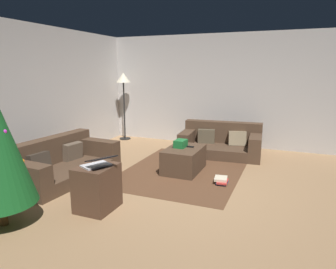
% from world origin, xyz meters
% --- Properties ---
extents(ground_plane, '(6.40, 6.40, 0.00)m').
position_xyz_m(ground_plane, '(0.00, 0.00, 0.00)').
color(ground_plane, '#93704C').
extents(rear_partition, '(6.40, 0.12, 2.60)m').
position_xyz_m(rear_partition, '(0.00, 3.14, 1.30)').
color(rear_partition, '#BCB7B2').
rests_on(rear_partition, ground_plane).
extents(corner_partition, '(0.12, 6.40, 2.60)m').
position_xyz_m(corner_partition, '(3.14, 0.00, 1.30)').
color(corner_partition, '#B5B0AB').
rests_on(corner_partition, ground_plane).
extents(couch_left, '(1.91, 1.08, 0.66)m').
position_xyz_m(couch_left, '(-0.21, 2.25, 0.25)').
color(couch_left, '#473323').
rests_on(couch_left, ground_plane).
extents(couch_right, '(1.04, 1.72, 0.67)m').
position_xyz_m(couch_right, '(2.25, 0.07, 0.26)').
color(couch_right, '#473323').
rests_on(couch_right, ground_plane).
extents(ottoman, '(0.88, 0.59, 0.42)m').
position_xyz_m(ottoman, '(0.91, 0.44, 0.21)').
color(ottoman, '#473323').
rests_on(ottoman, ground_plane).
extents(gift_box, '(0.26, 0.20, 0.14)m').
position_xyz_m(gift_box, '(0.94, 0.52, 0.49)').
color(gift_box, '#19662D').
rests_on(gift_box, ottoman).
extents(tv_remote, '(0.06, 0.16, 0.02)m').
position_xyz_m(tv_remote, '(1.00, 0.37, 0.43)').
color(tv_remote, black).
rests_on(tv_remote, ottoman).
extents(side_table, '(0.52, 0.44, 0.59)m').
position_xyz_m(side_table, '(-0.96, 0.98, 0.29)').
color(side_table, '#4C3323').
rests_on(side_table, ground_plane).
extents(laptop, '(0.47, 0.48, 0.17)m').
position_xyz_m(laptop, '(-0.99, 0.93, 0.64)').
color(laptop, silver).
rests_on(laptop, side_table).
extents(book_stack, '(0.30, 0.24, 0.09)m').
position_xyz_m(book_stack, '(0.55, -0.33, 0.05)').
color(book_stack, '#2D5193').
rests_on(book_stack, ground_plane).
extents(corner_lamp, '(0.36, 0.36, 1.71)m').
position_xyz_m(corner_lamp, '(2.75, 2.72, 1.46)').
color(corner_lamp, black).
rests_on(corner_lamp, ground_plane).
extents(area_rug, '(2.60, 2.00, 0.01)m').
position_xyz_m(area_rug, '(0.91, 0.44, 0.00)').
color(area_rug, '#543622').
rests_on(area_rug, ground_plane).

